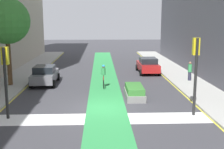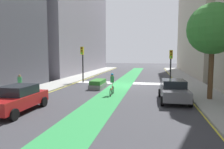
{
  "view_description": "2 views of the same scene",
  "coord_description": "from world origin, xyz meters",
  "px_view_note": "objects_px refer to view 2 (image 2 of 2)",
  "views": [
    {
      "loc": [
        -0.02,
        -17.15,
        5.38
      ],
      "look_at": [
        0.81,
        3.41,
        1.43
      ],
      "focal_mm": 46.49,
      "sensor_mm": 36.0,
      "label": 1
    },
    {
      "loc": [
        -3.12,
        21.96,
        3.4
      ],
      "look_at": [
        0.48,
        4.09,
        1.61
      ],
      "focal_mm": 32.33,
      "sensor_mm": 36.0,
      "label": 2
    }
  ],
  "objects_px": {
    "pedestrian_sidewalk_right_a": "(20,84)",
    "street_tree_near": "(213,29)",
    "car_red_right_far": "(17,99)",
    "median_planter": "(98,84)",
    "traffic_signal_near_right": "(82,58)",
    "traffic_signal_near_left": "(171,60)",
    "cyclist_in_lane": "(112,84)",
    "car_grey_left_far": "(174,90)"
  },
  "relations": [
    {
      "from": "pedestrian_sidewalk_right_a",
      "to": "street_tree_near",
      "type": "bearing_deg",
      "value": -175.86
    },
    {
      "from": "car_red_right_far",
      "to": "median_planter",
      "type": "bearing_deg",
      "value": -104.69
    },
    {
      "from": "traffic_signal_near_right",
      "to": "traffic_signal_near_left",
      "type": "distance_m",
      "value": 10.4
    },
    {
      "from": "traffic_signal_near_right",
      "to": "median_planter",
      "type": "xyz_separation_m",
      "value": [
        -2.95,
        3.67,
        -2.65
      ]
    },
    {
      "from": "traffic_signal_near_right",
      "to": "pedestrian_sidewalk_right_a",
      "type": "relative_size",
      "value": 2.7
    },
    {
      "from": "median_planter",
      "to": "car_red_right_far",
      "type": "bearing_deg",
      "value": 75.31
    },
    {
      "from": "traffic_signal_near_left",
      "to": "cyclist_in_lane",
      "type": "distance_m",
      "value": 8.99
    },
    {
      "from": "car_grey_left_far",
      "to": "pedestrian_sidewalk_right_a",
      "type": "relative_size",
      "value": 2.62
    },
    {
      "from": "pedestrian_sidewalk_right_a",
      "to": "median_planter",
      "type": "distance_m",
      "value": 7.32
    },
    {
      "from": "car_grey_left_far",
      "to": "median_planter",
      "type": "xyz_separation_m",
      "value": [
        6.99,
        -4.59,
        -0.4
      ]
    },
    {
      "from": "pedestrian_sidewalk_right_a",
      "to": "median_planter",
      "type": "relative_size",
      "value": 0.57
    },
    {
      "from": "pedestrian_sidewalk_right_a",
      "to": "cyclist_in_lane",
      "type": "bearing_deg",
      "value": -166.7
    },
    {
      "from": "car_grey_left_far",
      "to": "street_tree_near",
      "type": "bearing_deg",
      "value": -164.49
    },
    {
      "from": "traffic_signal_near_left",
      "to": "cyclist_in_lane",
      "type": "relative_size",
      "value": 2.11
    },
    {
      "from": "car_red_right_far",
      "to": "car_grey_left_far",
      "type": "height_order",
      "value": "same"
    },
    {
      "from": "car_grey_left_far",
      "to": "median_planter",
      "type": "height_order",
      "value": "car_grey_left_far"
    },
    {
      "from": "cyclist_in_lane",
      "to": "median_planter",
      "type": "distance_m",
      "value": 3.85
    },
    {
      "from": "traffic_signal_near_right",
      "to": "car_grey_left_far",
      "type": "bearing_deg",
      "value": 140.28
    },
    {
      "from": "traffic_signal_near_right",
      "to": "car_red_right_far",
      "type": "relative_size",
      "value": 1.04
    },
    {
      "from": "car_red_right_far",
      "to": "street_tree_near",
      "type": "xyz_separation_m",
      "value": [
        -12.08,
        -5.43,
        4.42
      ]
    },
    {
      "from": "cyclist_in_lane",
      "to": "pedestrian_sidewalk_right_a",
      "type": "xyz_separation_m",
      "value": [
        7.48,
        1.77,
        -0.0
      ]
    },
    {
      "from": "traffic_signal_near_left",
      "to": "median_planter",
      "type": "height_order",
      "value": "traffic_signal_near_left"
    },
    {
      "from": "car_red_right_far",
      "to": "median_planter",
      "type": "relative_size",
      "value": 1.47
    },
    {
      "from": "median_planter",
      "to": "traffic_signal_near_right",
      "type": "bearing_deg",
      "value": -51.23
    },
    {
      "from": "median_planter",
      "to": "traffic_signal_near_left",
      "type": "bearing_deg",
      "value": -152.78
    },
    {
      "from": "street_tree_near",
      "to": "traffic_signal_near_right",
      "type": "bearing_deg",
      "value": -30.85
    },
    {
      "from": "cyclist_in_lane",
      "to": "pedestrian_sidewalk_right_a",
      "type": "distance_m",
      "value": 7.69
    },
    {
      "from": "pedestrian_sidewalk_right_a",
      "to": "median_planter",
      "type": "bearing_deg",
      "value": -137.41
    },
    {
      "from": "cyclist_in_lane",
      "to": "median_planter",
      "type": "bearing_deg",
      "value": -56.39
    },
    {
      "from": "street_tree_near",
      "to": "median_planter",
      "type": "xyz_separation_m",
      "value": [
        9.64,
        -3.85,
        -4.82
      ]
    },
    {
      "from": "pedestrian_sidewalk_right_a",
      "to": "street_tree_near",
      "type": "height_order",
      "value": "street_tree_near"
    },
    {
      "from": "traffic_signal_near_left",
      "to": "median_planter",
      "type": "distance_m",
      "value": 8.7
    },
    {
      "from": "traffic_signal_near_right",
      "to": "street_tree_near",
      "type": "xyz_separation_m",
      "value": [
        -12.59,
        7.52,
        2.17
      ]
    },
    {
      "from": "cyclist_in_lane",
      "to": "median_planter",
      "type": "height_order",
      "value": "cyclist_in_lane"
    },
    {
      "from": "pedestrian_sidewalk_right_a",
      "to": "median_planter",
      "type": "height_order",
      "value": "pedestrian_sidewalk_right_a"
    },
    {
      "from": "traffic_signal_near_right",
      "to": "median_planter",
      "type": "distance_m",
      "value": 5.4
    },
    {
      "from": "car_grey_left_far",
      "to": "street_tree_near",
      "type": "height_order",
      "value": "street_tree_near"
    },
    {
      "from": "pedestrian_sidewalk_right_a",
      "to": "street_tree_near",
      "type": "xyz_separation_m",
      "value": [
        -15.02,
        -1.09,
        4.25
      ]
    },
    {
      "from": "pedestrian_sidewalk_right_a",
      "to": "traffic_signal_near_right",
      "type": "bearing_deg",
      "value": -105.74
    },
    {
      "from": "traffic_signal_near_left",
      "to": "cyclist_in_lane",
      "type": "height_order",
      "value": "traffic_signal_near_left"
    },
    {
      "from": "car_red_right_far",
      "to": "street_tree_near",
      "type": "relative_size",
      "value": 0.61
    },
    {
      "from": "traffic_signal_near_right",
      "to": "street_tree_near",
      "type": "height_order",
      "value": "street_tree_near"
    }
  ]
}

